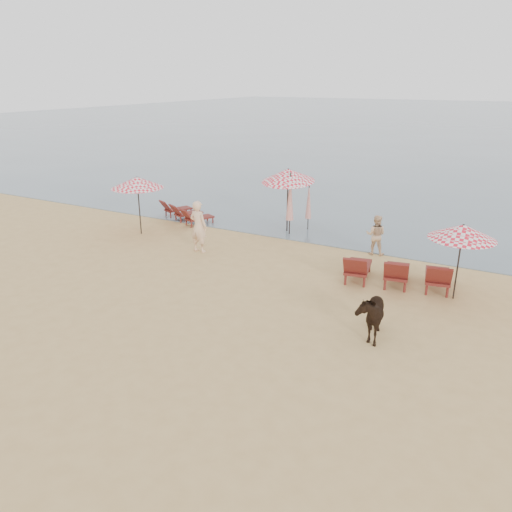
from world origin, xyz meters
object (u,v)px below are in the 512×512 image
(umbrella_open_right, at_px, (463,232))
(umbrella_open_left_b, at_px, (288,175))
(lounger_cluster_right, at_px, (397,271))
(umbrella_closed_right, at_px, (309,200))
(beachgoer_left, at_px, (198,227))
(beachgoer_right_a, at_px, (376,235))
(cow, at_px, (370,313))
(umbrella_open_left_a, at_px, (137,183))
(lounger_cluster_left, at_px, (185,212))
(umbrella_closed_left, at_px, (290,197))

(umbrella_open_right, bearing_deg, umbrella_open_left_b, 137.80)
(lounger_cluster_right, height_order, umbrella_closed_right, umbrella_closed_right)
(beachgoer_left, relative_size, beachgoer_right_a, 1.31)
(lounger_cluster_right, distance_m, cow, 3.59)
(umbrella_open_left_a, bearing_deg, beachgoer_right_a, 8.03)
(umbrella_open_left_a, xyz_separation_m, beachgoer_left, (3.42, -0.71, -1.19))
(lounger_cluster_left, height_order, umbrella_open_left_a, umbrella_open_left_a)
(umbrella_open_left_b, xyz_separation_m, umbrella_closed_right, (0.68, 0.65, -1.11))
(umbrella_open_left_a, relative_size, umbrella_closed_left, 0.93)
(cow, bearing_deg, lounger_cluster_left, 133.57)
(beachgoer_right_a, bearing_deg, umbrella_closed_left, -19.12)
(lounger_cluster_right, distance_m, umbrella_closed_left, 6.28)
(umbrella_closed_left, distance_m, beachgoer_left, 4.16)
(umbrella_open_right, relative_size, umbrella_closed_right, 1.09)
(umbrella_closed_left, distance_m, beachgoer_right_a, 3.95)
(umbrella_closed_right, distance_m, beachgoer_left, 5.18)
(lounger_cluster_left, xyz_separation_m, beachgoer_right_a, (8.88, -0.40, 0.36))
(umbrella_open_right, bearing_deg, umbrella_closed_left, 139.07)
(umbrella_open_right, height_order, umbrella_closed_right, umbrella_open_right)
(lounger_cluster_left, xyz_separation_m, umbrella_open_left_b, (4.82, 0.65, 2.02))
(umbrella_closed_left, bearing_deg, umbrella_open_right, -26.57)
(lounger_cluster_left, bearing_deg, beachgoer_right_a, 21.94)
(umbrella_open_left_a, xyz_separation_m, umbrella_closed_right, (5.90, 3.83, -0.87))
(umbrella_open_left_b, bearing_deg, cow, -47.01)
(lounger_cluster_right, height_order, umbrella_open_right, umbrella_open_right)
(umbrella_open_left_a, relative_size, beachgoer_right_a, 1.62)
(umbrella_closed_right, distance_m, cow, 9.36)
(umbrella_open_left_b, bearing_deg, lounger_cluster_right, -28.78)
(umbrella_open_left_b, xyz_separation_m, umbrella_closed_left, (0.27, -0.33, -0.80))
(umbrella_open_left_a, bearing_deg, lounger_cluster_left, 76.27)
(umbrella_closed_left, bearing_deg, umbrella_closed_right, 67.18)
(lounger_cluster_right, bearing_deg, umbrella_closed_left, 137.57)
(umbrella_open_right, relative_size, umbrella_closed_left, 0.88)
(umbrella_open_left_b, bearing_deg, umbrella_open_right, -22.85)
(umbrella_open_left_a, distance_m, beachgoer_left, 3.69)
(lounger_cluster_left, bearing_deg, beachgoer_left, -22.42)
(lounger_cluster_left, height_order, beachgoer_right_a, beachgoer_right_a)
(lounger_cluster_left, distance_m, umbrella_closed_left, 5.24)
(umbrella_open_left_a, distance_m, umbrella_closed_left, 6.20)
(lounger_cluster_right, relative_size, umbrella_open_left_a, 1.42)
(lounger_cluster_right, xyz_separation_m, umbrella_open_left_b, (-5.48, 3.66, 1.92))
(umbrella_open_left_a, relative_size, umbrella_closed_right, 1.15)
(lounger_cluster_left, relative_size, umbrella_open_right, 1.26)
(umbrella_open_left_a, bearing_deg, umbrella_open_right, -7.82)
(cow, bearing_deg, umbrella_closed_right, 108.00)
(beachgoer_right_a, bearing_deg, umbrella_closed_right, -35.12)
(lounger_cluster_right, bearing_deg, lounger_cluster_left, 153.83)
(lounger_cluster_right, height_order, umbrella_open_left_b, umbrella_open_left_b)
(umbrella_open_right, bearing_deg, lounger_cluster_right, 160.76)
(cow, bearing_deg, umbrella_closed_left, 113.72)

